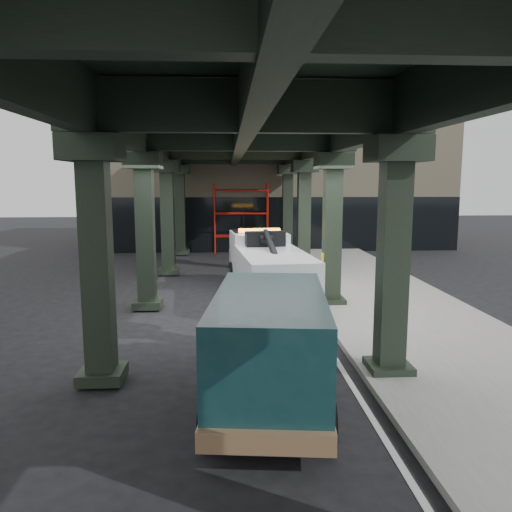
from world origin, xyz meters
name	(u,v)px	position (x,y,z in m)	size (l,w,h in m)	color
ground	(256,325)	(0.00, 0.00, 0.00)	(90.00, 90.00, 0.00)	black
sidewalk	(386,303)	(4.50, 2.00, 0.07)	(5.00, 40.00, 0.15)	gray
lane_stripe	(303,307)	(1.70, 2.00, 0.01)	(0.12, 38.00, 0.01)	silver
viaduct	(239,138)	(-0.40, 2.00, 5.46)	(7.40, 32.00, 6.40)	black
building	(268,183)	(2.00, 20.00, 4.00)	(22.00, 10.00, 8.00)	#C6B793
scaffolding	(241,217)	(0.00, 14.64, 2.11)	(3.08, 0.88, 4.00)	red
tow_truck	(267,264)	(0.58, 3.44, 1.19)	(2.75, 7.61, 2.44)	black
towed_van	(270,342)	(-0.03, -5.07, 1.15)	(2.60, 5.46, 2.14)	#0F3338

